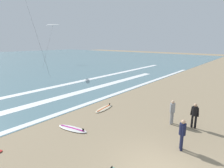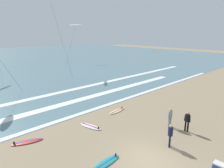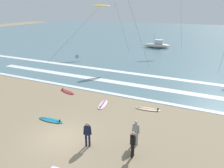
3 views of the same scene
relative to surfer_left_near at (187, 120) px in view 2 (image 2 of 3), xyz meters
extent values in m
plane|color=#937F60|center=(-4.97, -0.11, -0.96)|extent=(160.00, 160.00, 0.00)
cube|color=white|center=(-6.11, 8.37, -0.94)|extent=(58.89, 0.53, 0.01)
cube|color=white|center=(-4.01, 11.69, -0.94)|extent=(38.75, 1.03, 0.01)
cube|color=white|center=(-3.71, 15.73, -0.94)|extent=(59.98, 0.89, 0.01)
cylinder|color=black|center=(0.00, -0.10, -0.55)|extent=(0.13, 0.13, 0.82)
cylinder|color=black|center=(0.00, 0.10, -0.55)|extent=(0.13, 0.13, 0.82)
cylinder|color=black|center=(0.00, 0.00, 0.15)|extent=(0.32, 0.32, 0.58)
cylinder|color=black|center=(0.01, -0.19, 0.13)|extent=(0.10, 0.14, 0.56)
cylinder|color=black|center=(-0.01, 0.19, 0.13)|extent=(0.10, 0.14, 0.56)
sphere|color=tan|center=(0.00, 0.00, 0.54)|extent=(0.21, 0.21, 0.21)
cylinder|color=#141938|center=(-2.73, -0.18, -0.55)|extent=(0.13, 0.13, 0.82)
cylinder|color=#141938|center=(-2.91, -0.27, -0.55)|extent=(0.13, 0.13, 0.82)
cylinder|color=#141938|center=(-2.82, -0.23, 0.15)|extent=(0.32, 0.32, 0.58)
cylinder|color=#141938|center=(-2.65, -0.14, 0.13)|extent=(0.16, 0.14, 0.56)
cylinder|color=#141938|center=(-2.99, -0.31, 0.13)|extent=(0.16, 0.14, 0.56)
sphere|color=tan|center=(-2.82, -0.23, 0.54)|extent=(0.21, 0.21, 0.21)
cylinder|color=gray|center=(-0.41, 1.28, -0.55)|extent=(0.13, 0.13, 0.82)
cylinder|color=gray|center=(-0.21, 1.27, -0.55)|extent=(0.13, 0.13, 0.82)
cylinder|color=gray|center=(-0.31, 1.27, 0.15)|extent=(0.32, 0.32, 0.58)
cylinder|color=gray|center=(-0.50, 1.29, 0.13)|extent=(0.14, 0.10, 0.56)
cylinder|color=gray|center=(-0.12, 1.26, 0.13)|extent=(0.14, 0.10, 0.56)
sphere|color=#DBB28E|center=(-0.31, 1.27, 0.54)|extent=(0.21, 0.21, 0.21)
ellipsoid|color=silver|center=(-4.96, 5.62, -0.91)|extent=(1.04, 2.18, 0.09)
cube|color=#BF198C|center=(-4.96, 5.62, -0.86)|extent=(0.48, 1.76, 0.01)
cube|color=black|center=(-4.78, 4.82, -0.79)|extent=(0.04, 0.12, 0.16)
ellipsoid|color=red|center=(-9.56, 6.79, -0.91)|extent=(2.18, 1.28, 0.09)
cube|color=#1959B2|center=(-9.56, 6.79, -0.86)|extent=(1.71, 0.70, 0.01)
cube|color=black|center=(-10.33, 7.07, -0.79)|extent=(0.12, 0.06, 0.16)
ellipsoid|color=beige|center=(-1.19, 6.43, -0.91)|extent=(2.16, 0.87, 0.09)
cube|color=#D84C19|center=(-1.19, 6.43, -0.86)|extent=(1.78, 0.33, 0.01)
cube|color=black|center=(-0.37, 6.54, -0.79)|extent=(0.12, 0.03, 0.16)
ellipsoid|color=teal|center=(-7.06, 1.37, -0.91)|extent=(2.13, 0.70, 0.09)
cube|color=#1959B2|center=(-7.06, 1.37, -0.86)|extent=(1.79, 0.18, 0.01)
cube|color=black|center=(-6.24, 1.41, -0.79)|extent=(0.12, 0.02, 0.16)
ellipsoid|color=white|center=(15.30, 38.32, 8.25)|extent=(2.58, 3.00, 0.43)
cylinder|color=#333333|center=(11.78, 35.27, 3.65)|extent=(7.07, 6.12, 9.22)
cylinder|color=#333333|center=(4.34, 26.65, 6.25)|extent=(2.01, 10.34, 14.43)
cube|color=#1E4C9E|center=(-2.90, -3.35, -0.78)|extent=(0.46, 0.61, 0.36)
cube|color=silver|center=(-2.90, -3.35, -0.56)|extent=(0.47, 0.63, 0.08)
camera|label=1|loc=(-11.16, -2.72, 4.30)|focal=28.93mm
camera|label=2|loc=(-13.51, -6.01, 6.44)|focal=31.29mm
camera|label=3|loc=(3.97, -10.64, 7.27)|focal=37.67mm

